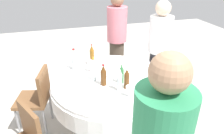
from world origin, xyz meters
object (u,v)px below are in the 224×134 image
at_px(bottle_clear_rear, 120,80).
at_px(plate_far, 78,79).
at_px(plate_front, 112,73).
at_px(person_mid, 117,39).
at_px(bottle_brown_inner, 103,76).
at_px(bottle_clear_outer, 94,70).
at_px(bottle_green_south, 121,74).
at_px(wine_glass_south, 98,62).
at_px(bottle_amber_near, 92,56).
at_px(dining_table, 112,89).
at_px(chair_right, 38,95).
at_px(bottle_clear_mid, 74,60).
at_px(bottle_brown_right, 127,79).
at_px(person_outer, 159,51).
at_px(wine_glass_rear, 90,64).
at_px(wine_glass_near, 129,89).

relative_size(bottle_clear_rear, plate_far, 1.47).
xyz_separation_m(plate_front, person_mid, (0.37, 1.01, 0.10)).
height_order(bottle_brown_inner, plate_far, bottle_brown_inner).
distance_m(bottle_clear_outer, person_mid, 1.29).
distance_m(bottle_green_south, wine_glass_south, 0.47).
bearing_deg(person_mid, plate_front, -90.53).
xyz_separation_m(bottle_clear_outer, bottle_amber_near, (0.06, 0.42, 0.01)).
relative_size(bottle_clear_rear, wine_glass_south, 2.15).
xyz_separation_m(dining_table, chair_right, (-0.93, 0.23, -0.08)).
xyz_separation_m(bottle_clear_mid, bottle_brown_right, (0.52, -0.64, -0.02)).
relative_size(plate_far, chair_right, 0.24).
height_order(plate_front, plate_far, same).
relative_size(dining_table, bottle_green_south, 5.78).
relative_size(plate_front, person_outer, 0.16).
bearing_deg(wine_glass_rear, bottle_clear_mid, 147.64).
distance_m(plate_far, person_mid, 1.35).
relative_size(bottle_brown_inner, bottle_clear_outer, 0.89).
xyz_separation_m(bottle_clear_mid, person_mid, (0.83, 0.77, -0.03)).
bearing_deg(plate_front, person_mid, 69.65).
xyz_separation_m(dining_table, wine_glass_near, (0.07, -0.42, 0.24)).
bearing_deg(wine_glass_near, bottle_brown_right, 77.90).
relative_size(dining_table, chair_right, 1.76).
bearing_deg(plate_far, person_outer, 16.90).
bearing_deg(bottle_brown_inner, bottle_clear_outer, 121.46).
relative_size(bottle_clear_rear, chair_right, 0.35).
xyz_separation_m(bottle_clear_mid, wine_glass_near, (0.48, -0.81, -0.05)).
xyz_separation_m(bottle_brown_right, plate_far, (-0.52, 0.34, -0.11)).
relative_size(wine_glass_rear, plate_far, 0.78).
relative_size(wine_glass_south, person_outer, 0.09).
bearing_deg(wine_glass_south, bottle_clear_outer, -110.57).
bearing_deg(wine_glass_near, bottle_clear_mid, 120.77).
distance_m(person_mid, chair_right, 1.67).
bearing_deg(plate_far, plate_front, 6.73).
xyz_separation_m(plate_far, chair_right, (-0.52, 0.13, -0.23)).
height_order(bottle_green_south, wine_glass_rear, bottle_green_south).
bearing_deg(bottle_clear_outer, plate_front, 23.25).
xyz_separation_m(bottle_clear_outer, plate_front, (0.26, 0.11, -0.13)).
relative_size(dining_table, plate_front, 6.11).
distance_m(bottle_amber_near, wine_glass_near, 0.90).
relative_size(bottle_clear_outer, bottle_green_south, 1.14).
xyz_separation_m(plate_front, person_outer, (0.85, 0.34, 0.09)).
height_order(plate_far, person_mid, person_mid).
bearing_deg(dining_table, bottle_amber_near, 109.38).
xyz_separation_m(bottle_brown_inner, chair_right, (-0.80, 0.33, -0.35)).
distance_m(dining_table, bottle_brown_right, 0.38).
bearing_deg(bottle_clear_outer, plate_far, 163.48).
relative_size(plate_far, person_mid, 0.13).
xyz_separation_m(bottle_amber_near, wine_glass_south, (0.05, -0.15, -0.04)).
relative_size(bottle_brown_right, wine_glass_near, 1.90).
relative_size(bottle_brown_inner, person_outer, 0.17).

